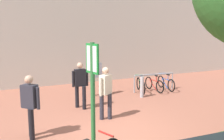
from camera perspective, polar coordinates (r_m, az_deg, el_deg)
name	(u,v)px	position (r m, az deg, el deg)	size (l,w,h in m)	color
ground_plane	(118,131)	(7.37, 1.46, -13.87)	(60.00, 60.00, 0.00)	#9E5B47
parking_sign_post	(93,96)	(4.41, -4.41, -5.95)	(0.11, 0.36, 2.68)	#2D7238
bike_rack_cluster	(154,84)	(12.04, 9.53, -3.09)	(2.10, 1.63, 0.83)	#99999E
bollard_steel	(142,87)	(10.80, 6.87, -3.91)	(0.16, 0.16, 0.90)	#ADADB2
person_suited_dark	(80,82)	(9.19, -7.27, -2.82)	(0.61, 0.47, 1.72)	black
person_casual_tan	(106,90)	(8.01, -1.46, -4.55)	(0.54, 0.41, 1.72)	#2D2D38
person_shirt_blue	(97,74)	(10.85, -3.55, -0.92)	(0.58, 0.36, 1.72)	#383342
person_suited_navy	(30,103)	(6.98, -18.23, -7.12)	(0.45, 0.47, 1.72)	black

